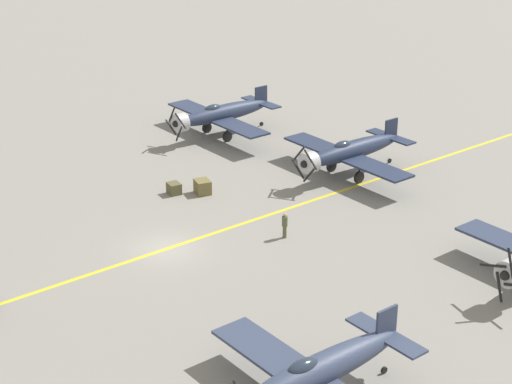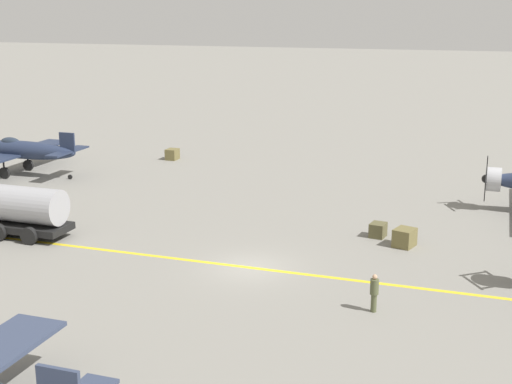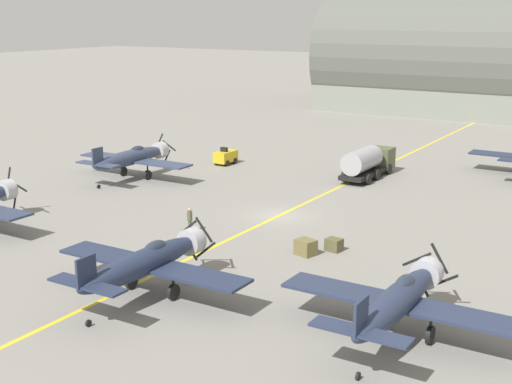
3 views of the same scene
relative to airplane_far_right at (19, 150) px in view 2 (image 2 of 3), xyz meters
The scene contains 8 objects.
ground_plane 27.93m from the airplane_far_right, 119.62° to the right, with size 400.00×400.00×0.00m, color gray.
taxiway_stripe 27.93m from the airplane_far_right, 119.62° to the right, with size 0.30×160.00×0.01m, color yellow.
airplane_far_right is the anchor object (origin of this frame).
fuel_tanker 15.77m from the airplane_far_right, 146.32° to the right, with size 2.67×8.00×2.98m.
ground_crew_walking 35.53m from the airplane_far_right, 118.85° to the right, with size 0.38×0.38×1.73m.
supply_crate_by_tanker 30.30m from the airplane_far_right, 102.59° to the right, with size 1.00×0.83×0.83m, color brown.
supply_crate_mid_lane 32.20m from the airplane_far_right, 104.04° to the right, with size 1.22×1.02×1.02m, color brown.
supply_crate_outboard 12.93m from the airplane_far_right, 43.73° to the right, with size 1.13×0.94×0.94m, color brown.
Camera 2 is at (-32.32, -11.39, 12.89)m, focal length 50.00 mm.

